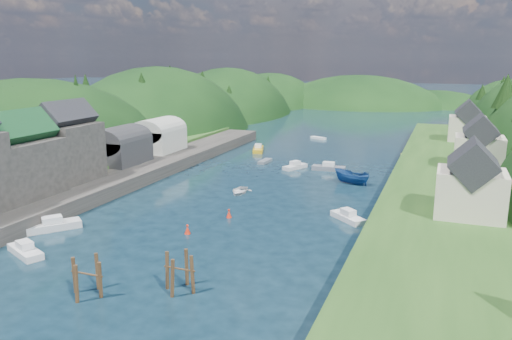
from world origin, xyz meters
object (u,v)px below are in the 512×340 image
at_px(piling_cluster_near, 87,280).
at_px(channel_buoy_far, 229,214).
at_px(channel_buoy_near, 188,230).
at_px(piling_cluster_far, 180,275).

bearing_deg(piling_cluster_near, channel_buoy_far, 83.45).
bearing_deg(channel_buoy_near, piling_cluster_far, -63.93).
xyz_separation_m(channel_buoy_near, channel_buoy_far, (1.99, 6.88, 0.00)).
relative_size(piling_cluster_near, channel_buoy_near, 3.41).
relative_size(piling_cluster_far, channel_buoy_far, 3.54).
height_order(piling_cluster_near, channel_buoy_far, piling_cluster_near).
distance_m(piling_cluster_near, channel_buoy_far, 22.93).
xyz_separation_m(piling_cluster_far, channel_buoy_far, (-4.10, 19.32, -0.89)).
relative_size(channel_buoy_near, channel_buoy_far, 1.00).
distance_m(piling_cluster_far, channel_buoy_near, 13.88).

